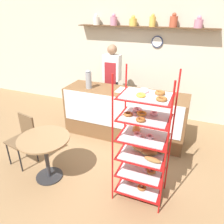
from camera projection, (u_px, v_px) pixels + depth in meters
name	position (u px, v px, depth m)	size (l,w,h in m)	color
ground_plane	(104.00, 164.00, 3.81)	(14.00, 14.00, 0.00)	olive
back_wall	(143.00, 58.00, 5.16)	(10.00, 0.30, 2.70)	beige
display_counter	(124.00, 115.00, 4.43)	(2.43, 0.68, 1.00)	brown
pastry_rack	(144.00, 145.00, 2.85)	(0.68, 0.49, 1.83)	#B71414
person_worker	(112.00, 81.00, 4.89)	(0.37, 0.23, 1.77)	#282833
cafe_table	(45.00, 148.00, 3.28)	(0.77, 0.77, 0.73)	#262628
cafe_chair	(24.00, 135.00, 3.68)	(0.45, 0.45, 0.86)	black
coffee_carafe	(89.00, 79.00, 4.31)	(0.12, 0.12, 0.37)	gray
donut_tray_counter	(131.00, 91.00, 4.21)	(0.50, 0.32, 0.05)	silver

